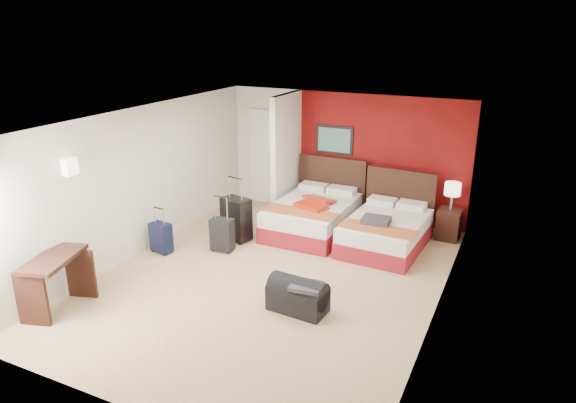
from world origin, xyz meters
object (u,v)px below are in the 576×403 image
Objects in this scene: table_lamp at (452,196)px; suitcase_charcoal at (222,236)px; bed_right at (385,233)px; red_suitcase_open at (315,203)px; desk at (57,284)px; duffel_bag at (298,297)px; suitcase_black at (236,220)px; bed_left at (312,217)px; suitcase_navy at (161,239)px; nightstand at (449,224)px.

table_lamp reaches higher than suitcase_charcoal.
bed_right is 1.40m from red_suitcase_open.
table_lamp is 0.91× the size of suitcase_charcoal.
table_lamp reaches higher than desk.
suitcase_black is at bearing 143.39° from duffel_bag.
bed_left reaches higher than suitcase_navy.
suitcase_black is 1.52× the size of suitcase_navy.
suitcase_navy is (-4.40, -2.76, -0.57)m from table_lamp.
suitcase_charcoal reaches higher than suitcase_navy.
suitcase_black is 1.37m from suitcase_navy.
red_suitcase_open is at bearing 45.38° from desk.
table_lamp is at bearing 45.92° from bed_right.
desk is at bearing -115.90° from suitcase_charcoal.
nightstand is at bearing 36.85° from red_suitcase_open.
suitcase_black reaches higher than duffel_bag.
suitcase_black is at bearing -138.27° from bed_left.
suitcase_black is (-3.50, -1.72, -0.44)m from table_lamp.
red_suitcase_open is 1.49× the size of suitcase_navy.
duffel_bag is at bearing -56.13° from red_suitcase_open.
table_lamp is at bearing 36.85° from red_suitcase_open.
nightstand is (0.95, 0.88, 0.01)m from bed_right.
suitcase_charcoal is (0.02, -0.53, -0.10)m from suitcase_black.
duffel_bag is (0.83, -2.62, -0.43)m from red_suitcase_open.
red_suitcase_open is at bearing -159.43° from table_lamp.
bed_right is 1.29m from nightstand.
table_lamp is 0.67× the size of suitcase_black.
suitcase_navy is at bearing -134.46° from bed_left.
bed_left reaches higher than duffel_bag.
table_lamp is at bearing 40.21° from suitcase_black.
red_suitcase_open is 1.85m from suitcase_charcoal.
bed_right is 5.33m from desk.
suitcase_charcoal is 0.58× the size of desk.
bed_right is 2.34× the size of suitcase_black.
bed_left is 0.37m from red_suitcase_open.
bed_left is 1.99× the size of desk.
table_lamp is (2.30, 0.86, 0.19)m from red_suitcase_open.
desk is at bearing -150.39° from duffel_bag.
suitcase_charcoal is at bearing -148.50° from bed_right.
suitcase_black reaches higher than bed_right.
duffel_bag is (-0.52, -2.61, -0.07)m from bed_right.
desk is (-0.96, -3.17, 0.02)m from suitcase_black.
nightstand is 6.62m from desk.
suitcase_black is 3.32m from desk.
suitcase_charcoal is (-3.48, -2.25, -0.00)m from nightstand.
bed_right is 2.69m from suitcase_black.
red_suitcase_open is 0.78× the size of desk.
bed_left is at bearing 178.47° from bed_right.
desk is (-2.16, -4.03, -0.22)m from red_suitcase_open.
suitcase_navy is at bearing -148.37° from bed_right.
suitcase_navy is at bearing -116.98° from suitcase_black.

